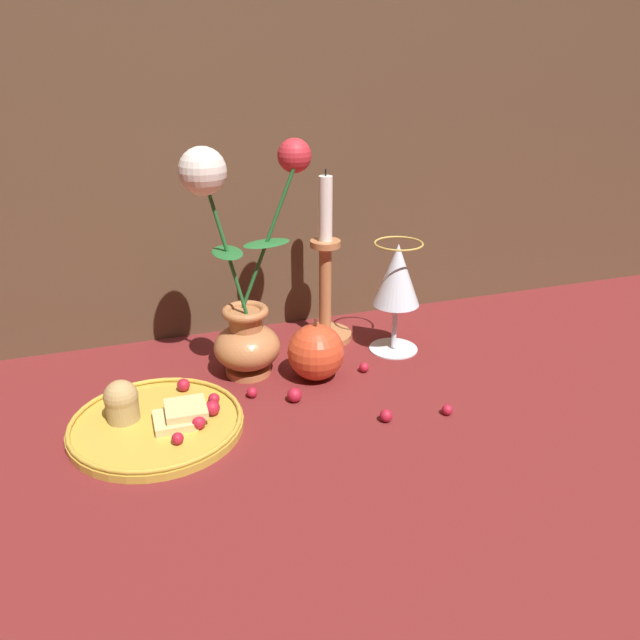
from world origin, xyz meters
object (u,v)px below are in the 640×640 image
object	(u,v)px
vase	(243,294)
candlestick	(325,286)
plate_with_pastries	(154,420)
apple_beside_vase	(318,352)
wine_glass	(397,279)

from	to	relation	value
vase	candlestick	xyz separation A→B (m)	(0.15, 0.08, -0.03)
plate_with_pastries	apple_beside_vase	xyz separation A→B (m)	(0.24, 0.06, 0.03)
apple_beside_vase	plate_with_pastries	bearing A→B (deg)	-165.53
candlestick	wine_glass	bearing A→B (deg)	-39.60
plate_with_pastries	wine_glass	world-z (taller)	wine_glass
wine_glass	apple_beside_vase	size ratio (longest dim) A/B	1.87
plate_with_pastries	candlestick	bearing A→B (deg)	32.36
vase	apple_beside_vase	bearing A→B (deg)	-25.09
vase	apple_beside_vase	xyz separation A→B (m)	(0.09, -0.04, -0.08)
vase	wine_glass	size ratio (longest dim) A/B	1.88
plate_with_pastries	wine_glass	distance (m)	0.41
candlestick	vase	bearing A→B (deg)	-152.31
vase	apple_beside_vase	distance (m)	0.13
plate_with_pastries	candlestick	distance (m)	0.35
wine_glass	apple_beside_vase	xyz separation A→B (m)	(-0.14, -0.05, -0.08)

